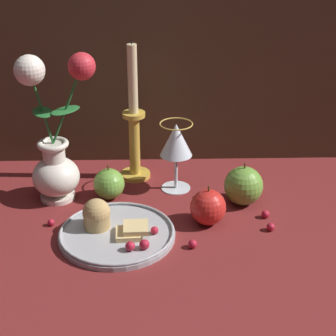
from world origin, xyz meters
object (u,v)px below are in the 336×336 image
object	(u,v)px
candlestick	(134,129)
apple_beside_vase	(243,186)
wine_glass	(176,142)
apple_near_glass	(208,207)
apple_at_table_edge	(109,184)
plate_with_pastries	(113,229)
vase	(55,146)

from	to	relation	value
candlestick	apple_beside_vase	world-z (taller)	candlestick
wine_glass	apple_near_glass	xyz separation A→B (m)	(0.06, -0.15, -0.08)
candlestick	apple_at_table_edge	xyz separation A→B (m)	(-0.05, -0.10, -0.09)
apple_beside_vase	apple_near_glass	bearing A→B (deg)	-136.26
wine_glass	plate_with_pastries	bearing A→B (deg)	-123.74
apple_beside_vase	apple_at_table_edge	xyz separation A→B (m)	(-0.29, 0.03, -0.01)
plate_with_pastries	wine_glass	world-z (taller)	wine_glass
plate_with_pastries	apple_at_table_edge	xyz separation A→B (m)	(-0.02, 0.15, 0.02)
vase	apple_near_glass	bearing A→B (deg)	-19.64
apple_beside_vase	apple_near_glass	xyz separation A→B (m)	(-0.08, -0.08, -0.01)
vase	plate_with_pastries	bearing A→B (deg)	-50.73
candlestick	apple_beside_vase	bearing A→B (deg)	-29.17
apple_beside_vase	candlestick	bearing A→B (deg)	150.83
vase	apple_at_table_edge	size ratio (longest dim) A/B	4.02
plate_with_pastries	apple_near_glass	bearing A→B (deg)	13.21
apple_near_glass	plate_with_pastries	bearing A→B (deg)	-166.79
plate_with_pastries	apple_beside_vase	distance (m)	0.30
apple_at_table_edge	wine_glass	bearing A→B (deg)	14.94
candlestick	apple_beside_vase	distance (m)	0.28
candlestick	apple_near_glass	world-z (taller)	candlestick
apple_at_table_edge	apple_beside_vase	bearing A→B (deg)	-6.08
candlestick	plate_with_pastries	bearing A→B (deg)	-98.02
plate_with_pastries	candlestick	size ratio (longest dim) A/B	0.70
plate_with_pastries	candlestick	xyz separation A→B (m)	(0.04, 0.25, 0.11)
apple_near_glass	apple_at_table_edge	size ratio (longest dim) A/B	1.06
apple_beside_vase	apple_at_table_edge	world-z (taller)	apple_beside_vase
candlestick	wine_glass	bearing A→B (deg)	-33.22
apple_near_glass	apple_at_table_edge	distance (m)	0.23
plate_with_pastries	apple_beside_vase	world-z (taller)	apple_beside_vase
candlestick	apple_beside_vase	xyz separation A→B (m)	(0.23, -0.13, -0.08)
apple_near_glass	apple_at_table_edge	world-z (taller)	apple_near_glass
candlestick	apple_beside_vase	size ratio (longest dim) A/B	3.39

